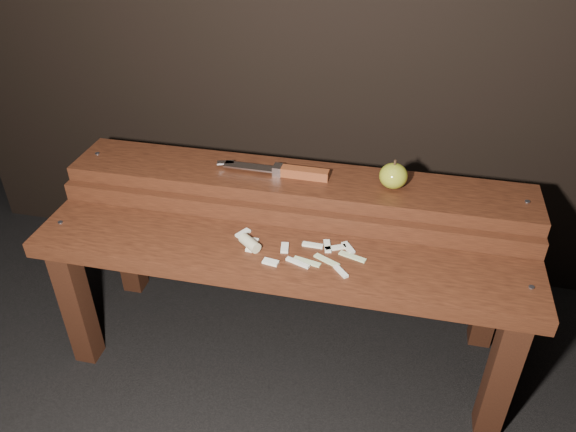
% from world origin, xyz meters
% --- Properties ---
extents(ground, '(60.00, 60.00, 0.00)m').
position_xyz_m(ground, '(0.00, 0.00, 0.00)').
color(ground, black).
extents(bench_front_tier, '(1.20, 0.20, 0.42)m').
position_xyz_m(bench_front_tier, '(0.00, -0.06, 0.35)').
color(bench_front_tier, black).
rests_on(bench_front_tier, ground).
extents(bench_rear_tier, '(1.20, 0.21, 0.50)m').
position_xyz_m(bench_rear_tier, '(0.00, 0.17, 0.41)').
color(bench_rear_tier, black).
rests_on(bench_rear_tier, ground).
extents(apple, '(0.07, 0.07, 0.08)m').
position_xyz_m(apple, '(0.24, 0.17, 0.53)').
color(apple, olive).
rests_on(apple, bench_rear_tier).
extents(knife, '(0.30, 0.04, 0.03)m').
position_xyz_m(knife, '(-0.02, 0.17, 0.51)').
color(knife, brown).
rests_on(knife, bench_rear_tier).
extents(apple_scraps, '(0.32, 0.13, 0.03)m').
position_xyz_m(apple_scraps, '(0.00, -0.04, 0.43)').
color(apple_scraps, beige).
rests_on(apple_scraps, bench_front_tier).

